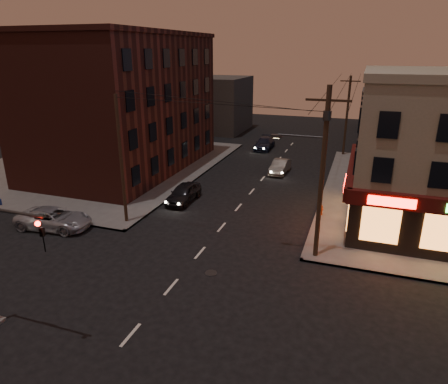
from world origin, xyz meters
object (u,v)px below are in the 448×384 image
at_px(suv_cross, 54,219).
at_px(sedan_mid, 280,167).
at_px(sedan_far, 264,143).
at_px(fire_hydrant, 321,209).
at_px(sedan_near, 184,193).

xyz_separation_m(suv_cross, sedan_mid, (12.21, 18.41, -0.05)).
relative_size(sedan_far, fire_hydrant, 6.26).
xyz_separation_m(sedan_near, sedan_mid, (5.83, 10.66, -0.06)).
bearing_deg(suv_cross, sedan_mid, -39.65).
bearing_deg(suv_cross, fire_hydrant, -70.68).
height_order(suv_cross, fire_hydrant, suv_cross).
bearing_deg(sedan_near, suv_cross, -129.38).
bearing_deg(sedan_near, sedan_far, 84.87).
bearing_deg(suv_cross, sedan_far, -22.45).
bearing_deg(sedan_mid, sedan_near, -116.31).
height_order(sedan_near, fire_hydrant, sedan_near).
xyz_separation_m(sedan_mid, sedan_far, (-3.99, 9.61, 0.03)).
relative_size(suv_cross, sedan_near, 1.20).
relative_size(suv_cross, sedan_far, 1.06).
bearing_deg(suv_cross, sedan_near, -45.53).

